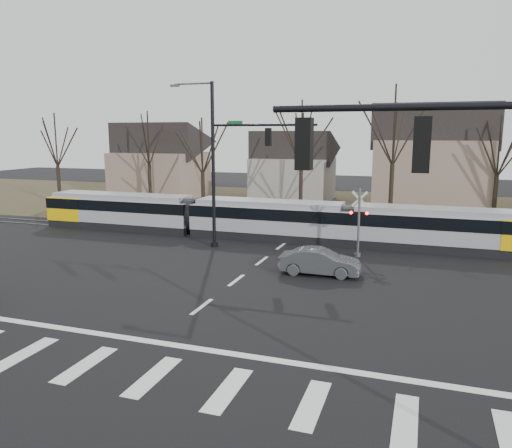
% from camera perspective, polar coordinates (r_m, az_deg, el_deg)
% --- Properties ---
extents(ground, '(140.00, 140.00, 0.00)m').
position_cam_1_polar(ground, '(19.49, -8.74, -11.21)').
color(ground, black).
extents(grass_verge, '(140.00, 28.00, 0.01)m').
position_cam_1_polar(grass_verge, '(49.29, 8.67, 1.91)').
color(grass_verge, '#38331E').
rests_on(grass_verge, ground).
extents(crosswalk, '(27.00, 2.60, 0.01)m').
position_cam_1_polar(crosswalk, '(16.36, -15.46, -15.82)').
color(crosswalk, silver).
rests_on(crosswalk, ground).
extents(stop_line, '(28.00, 0.35, 0.01)m').
position_cam_1_polar(stop_line, '(18.04, -11.44, -13.10)').
color(stop_line, silver).
rests_on(stop_line, ground).
extents(lane_dashes, '(0.18, 30.00, 0.01)m').
position_cam_1_polar(lane_dashes, '(33.89, 3.82, -1.81)').
color(lane_dashes, silver).
rests_on(lane_dashes, ground).
extents(rail_pair, '(90.00, 1.52, 0.06)m').
position_cam_1_polar(rail_pair, '(33.69, 3.74, -1.84)').
color(rail_pair, '#59595E').
rests_on(rail_pair, ground).
extents(tram, '(34.68, 2.57, 2.63)m').
position_cam_1_polar(tram, '(34.06, 1.25, 0.72)').
color(tram, gray).
rests_on(tram, ground).
extents(sedan, '(1.76, 4.21, 1.35)m').
position_cam_1_polar(sedan, '(25.65, 7.29, -4.30)').
color(sedan, '#414447').
rests_on(sedan, ground).
extents(signal_pole_far, '(9.28, 0.44, 10.20)m').
position_cam_1_polar(signal_pole_far, '(30.58, -2.17, 7.66)').
color(signal_pole_far, black).
rests_on(signal_pole_far, ground).
extents(rail_crossing_signal, '(1.08, 0.36, 4.00)m').
position_cam_1_polar(rail_crossing_signal, '(29.49, 11.65, -0.10)').
color(rail_crossing_signal, '#59595B').
rests_on(rail_crossing_signal, ground).
extents(tree_row, '(59.20, 7.20, 10.00)m').
position_cam_1_polar(tree_row, '(42.58, 10.06, 7.32)').
color(tree_row, black).
rests_on(tree_row, ground).
extents(house_a, '(9.72, 8.64, 8.60)m').
position_cam_1_polar(house_a, '(57.64, -10.95, 7.50)').
color(house_a, '#826C5E').
rests_on(house_a, ground).
extents(house_b, '(8.64, 7.56, 7.65)m').
position_cam_1_polar(house_b, '(53.84, 4.27, 6.94)').
color(house_b, gray).
rests_on(house_b, ground).
extents(house_c, '(10.80, 8.64, 10.10)m').
position_cam_1_polar(house_c, '(49.06, 19.54, 7.54)').
color(house_c, '#826C5E').
rests_on(house_c, ground).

